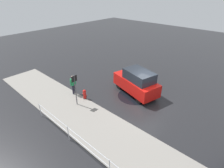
# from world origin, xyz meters

# --- Properties ---
(ground_plane) EXTENTS (60.00, 60.00, 0.00)m
(ground_plane) POSITION_xyz_m (0.00, 0.00, 0.00)
(ground_plane) COLOR black
(kerb_strip) EXTENTS (24.00, 3.20, 0.04)m
(kerb_strip) POSITION_xyz_m (0.00, 4.20, 0.02)
(kerb_strip) COLOR gray
(kerb_strip) RESTS_ON ground
(moving_hatchback) EXTENTS (4.20, 2.63, 2.06)m
(moving_hatchback) POSITION_xyz_m (1.32, -0.68, 1.03)
(moving_hatchback) COLOR red
(moving_hatchback) RESTS_ON ground
(fire_hydrant) EXTENTS (0.42, 0.31, 0.80)m
(fire_hydrant) POSITION_xyz_m (3.76, 2.67, 0.40)
(fire_hydrant) COLOR red
(fire_hydrant) RESTS_ON ground
(pedestrian) EXTENTS (0.27, 0.57, 1.62)m
(pedestrian) POSITION_xyz_m (4.94, 2.78, 0.96)
(pedestrian) COLOR #1E8C4C
(pedestrian) RESTS_ON ground
(metal_railing) EXTENTS (9.37, 0.04, 1.05)m
(metal_railing) POSITION_xyz_m (-0.41, 6.00, 0.74)
(metal_railing) COLOR #B7BABF
(metal_railing) RESTS_ON ground
(sign_post) EXTENTS (0.07, 0.44, 2.40)m
(sign_post) POSITION_xyz_m (3.59, 3.56, 1.58)
(sign_post) COLOR #4C4C51
(sign_post) RESTS_ON ground
(puddle_patch) EXTENTS (2.53, 2.53, 0.01)m
(puddle_patch) POSITION_xyz_m (1.20, -0.21, 0.00)
(puddle_patch) COLOR black
(puddle_patch) RESTS_ON ground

